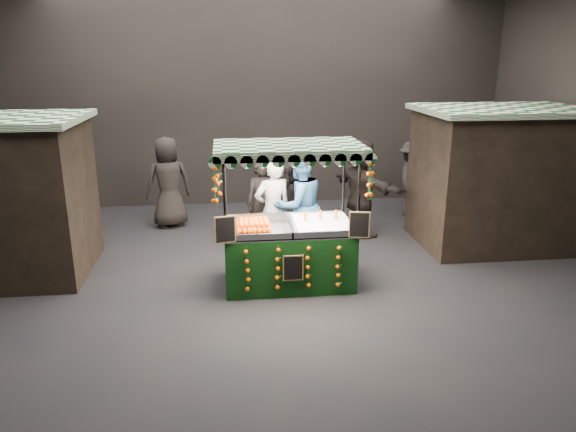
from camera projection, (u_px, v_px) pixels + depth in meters
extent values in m
plane|color=black|center=(272.00, 285.00, 8.57)|extent=(12.00, 12.00, 0.00)
cube|color=black|center=(252.00, 99.00, 12.59)|extent=(12.00, 0.10, 5.00)
cube|color=black|center=(346.00, 241.00, 3.09)|extent=(12.00, 0.10, 5.00)
cube|color=black|center=(497.00, 180.00, 10.12)|extent=(2.80, 2.00, 2.50)
cube|color=#104B1C|center=(505.00, 110.00, 9.74)|extent=(3.00, 2.20, 0.10)
cube|color=black|center=(289.00, 257.00, 8.49)|extent=(1.99, 1.09, 0.90)
cube|color=silver|center=(289.00, 229.00, 8.35)|extent=(1.99, 1.09, 0.04)
cylinder|color=black|center=(226.00, 231.00, 7.71)|extent=(0.05, 0.05, 2.17)
cylinder|color=black|center=(358.00, 227.00, 7.92)|extent=(0.05, 0.05, 2.17)
cylinder|color=black|center=(225.00, 211.00, 8.69)|extent=(0.05, 0.05, 2.17)
cylinder|color=black|center=(343.00, 207.00, 8.90)|extent=(0.05, 0.05, 2.17)
cube|color=#104B1C|center=(289.00, 147.00, 7.98)|extent=(2.22, 1.31, 0.07)
cube|color=white|center=(323.00, 224.00, 8.40)|extent=(0.89, 0.98, 0.07)
cube|color=black|center=(225.00, 230.00, 7.64)|extent=(0.31, 0.09, 0.40)
cube|color=black|center=(359.00, 225.00, 7.86)|extent=(0.31, 0.09, 0.40)
cube|color=black|center=(293.00, 268.00, 7.93)|extent=(0.31, 0.02, 0.40)
imported|color=gray|center=(273.00, 211.00, 9.30)|extent=(0.78, 0.64, 1.85)
imported|color=#2A5886|center=(299.00, 206.00, 9.35)|extent=(1.18, 1.06, 1.97)
imported|color=black|center=(262.00, 204.00, 10.08)|extent=(0.64, 0.45, 1.66)
imported|color=#2A2322|center=(287.00, 205.00, 10.09)|extent=(0.92, 0.81, 1.61)
imported|color=black|center=(280.00, 190.00, 11.22)|extent=(1.02, 0.76, 1.61)
imported|color=black|center=(411.00, 179.00, 12.02)|extent=(1.05, 1.26, 1.70)
imported|color=black|center=(168.00, 182.00, 11.21)|extent=(1.07, 0.85, 1.91)
imported|color=black|center=(361.00, 188.00, 10.66)|extent=(1.36, 1.86, 1.95)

